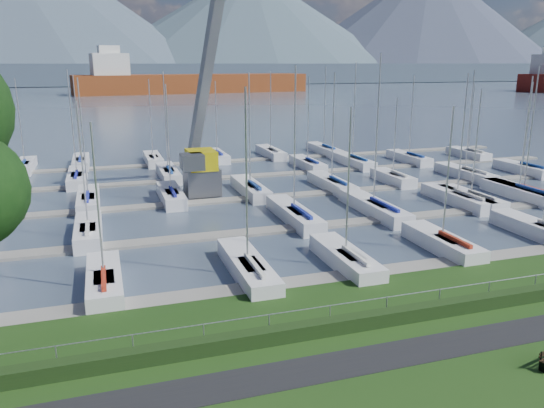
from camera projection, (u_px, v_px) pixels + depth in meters
name	position (u px, v px, depth m)	size (l,w,h in m)	color
path	(379.00, 357.00, 22.62)	(160.00, 2.00, 0.04)	black
water	(120.00, 89.00, 264.65)	(800.00, 540.00, 0.20)	#485669
hedge	(353.00, 323.00, 24.92)	(80.00, 0.70, 0.70)	#1C3212
fence	(350.00, 303.00, 25.07)	(0.04, 0.04, 80.00)	#999CA2
foothill	(115.00, 74.00, 327.39)	(900.00, 80.00, 12.00)	#465567
mountains	(117.00, 14.00, 387.75)	(1190.00, 360.00, 115.00)	#465867
docks	(226.00, 201.00, 49.35)	(90.00, 41.60, 0.25)	slate
crane	(203.00, 136.00, 51.13)	(5.52, 13.21, 22.35)	#5B5C63
cargo_ship_mid	(184.00, 84.00, 227.95)	(101.40, 29.06, 21.50)	brown
sailboat_fleet	(218.00, 137.00, 50.09)	(75.01, 48.95, 13.51)	beige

